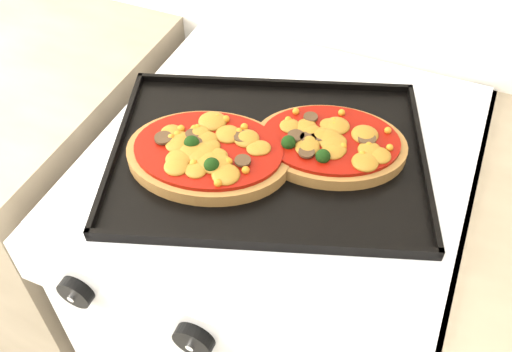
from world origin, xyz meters
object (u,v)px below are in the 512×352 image
at_px(baking_tray, 268,154).
at_px(pizza_left, 208,152).
at_px(stove, 277,297).
at_px(pizza_right, 330,142).

bearing_deg(baking_tray, pizza_left, -167.54).
xyz_separation_m(baking_tray, pizza_left, (-0.08, -0.05, 0.02)).
bearing_deg(stove, pizza_right, 10.67).
bearing_deg(pizza_right, stove, -169.33).
relative_size(stove, pizza_left, 3.58).
bearing_deg(baking_tray, pizza_right, 9.80).
distance_m(baking_tray, pizza_right, 0.10).
xyz_separation_m(stove, pizza_left, (-0.09, -0.08, 0.48)).
distance_m(stove, baking_tray, 0.47).
bearing_deg(stove, baking_tray, -113.30).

